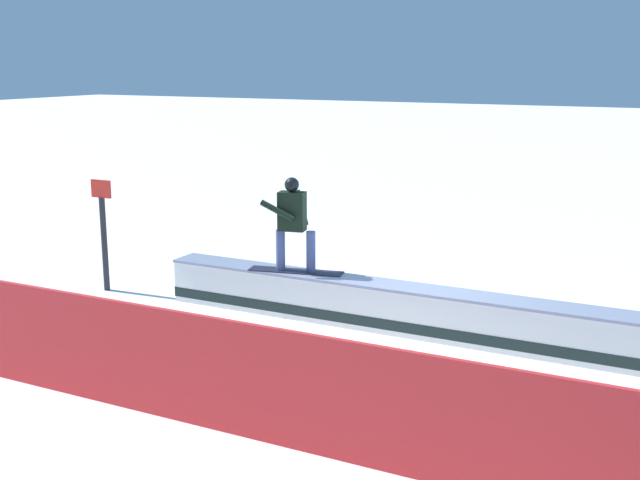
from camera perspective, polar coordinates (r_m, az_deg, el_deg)
The scene contains 5 objects.
ground_plane at distance 11.65m, azimuth 6.32°, elevation -6.65°, with size 120.00×120.00×0.00m, color white.
grind_box at distance 11.55m, azimuth 6.36°, elevation -5.16°, with size 7.94×0.59×0.70m.
snowboarder at distance 12.00m, azimuth -1.96°, elevation 1.36°, with size 1.49×0.61×1.45m.
safety_fence at distance 8.20m, azimuth -3.18°, elevation -10.48°, with size 9.56×0.06×1.26m, color red.
trail_marker at distance 13.92m, azimuth -15.26°, elevation 0.57°, with size 0.40×0.10×1.91m.
Camera 1 is at (-3.79, 10.32, 3.87)m, focal length 44.59 mm.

